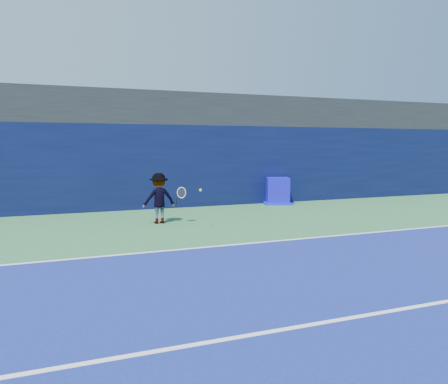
{
  "coord_description": "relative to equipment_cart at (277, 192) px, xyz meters",
  "views": [
    {
      "loc": [
        -4.52,
        -7.13,
        2.26
      ],
      "look_at": [
        0.93,
        5.2,
        1.0
      ],
      "focal_mm": 40.0,
      "sensor_mm": 36.0,
      "label": 1
    }
  ],
  "objects": [
    {
      "name": "service_line",
      "position": [
        -5.16,
        -11.65,
        -0.46
      ],
      "size": [
        24.0,
        0.1,
        0.01
      ],
      "primitive_type": "cube",
      "color": "white",
      "rests_on": "ground"
    },
    {
      "name": "equipment_cart",
      "position": [
        0.0,
        0.0,
        0.0
      ],
      "size": [
        1.39,
        1.39,
        1.03
      ],
      "color": "#130DB9",
      "rests_on": "ground"
    },
    {
      "name": "back_wall_assembly",
      "position": [
        -5.17,
        0.85,
        1.03
      ],
      "size": [
        36.0,
        1.03,
        3.0
      ],
      "color": "#090F33",
      "rests_on": "ground"
    },
    {
      "name": "baseline",
      "position": [
        -5.16,
        -6.65,
        -0.46
      ],
      "size": [
        24.0,
        0.1,
        0.01
      ],
      "primitive_type": "cube",
      "color": "white",
      "rests_on": "ground"
    },
    {
      "name": "stadium_band",
      "position": [
        -5.16,
        1.85,
        3.13
      ],
      "size": [
        36.0,
        3.0,
        1.2
      ],
      "primitive_type": "cube",
      "color": "black",
      "rests_on": "back_wall_assembly"
    },
    {
      "name": "ground",
      "position": [
        -5.16,
        -9.65,
        -0.47
      ],
      "size": [
        80.0,
        80.0,
        0.0
      ],
      "primitive_type": "plane",
      "color": "#316D3C",
      "rests_on": "ground"
    },
    {
      "name": "tennis_ball",
      "position": [
        -4.87,
        -4.32,
        0.6
      ],
      "size": [
        0.07,
        0.07,
        0.07
      ],
      "color": "#C2D017",
      "rests_on": "ground"
    },
    {
      "name": "tennis_player",
      "position": [
        -5.6,
        -2.86,
        0.26
      ],
      "size": [
        1.21,
        0.66,
        1.46
      ],
      "color": "silver",
      "rests_on": "ground"
    }
  ]
}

